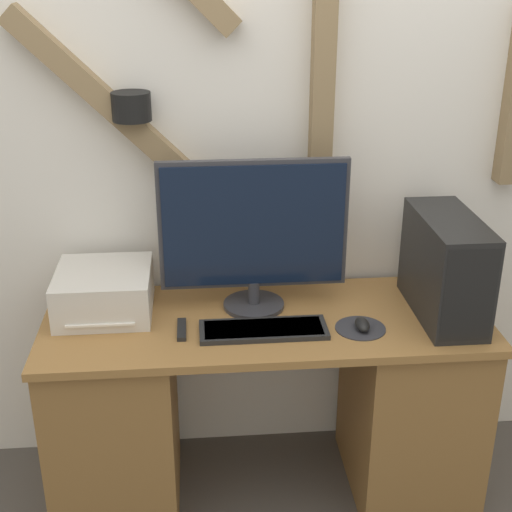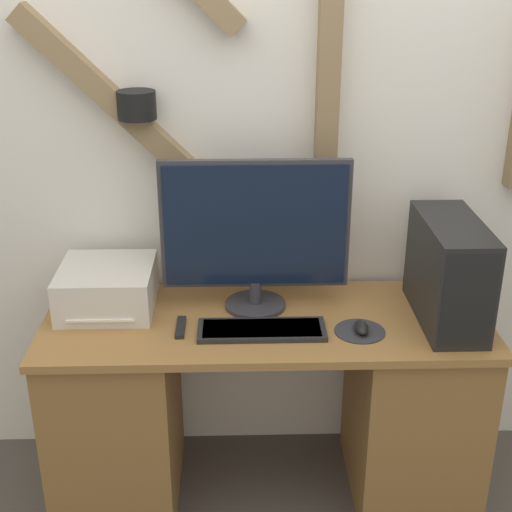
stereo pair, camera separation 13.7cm
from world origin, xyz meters
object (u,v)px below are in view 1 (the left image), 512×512
(remote_control, at_px, (182,329))
(printer, at_px, (104,292))
(mouse, at_px, (362,324))
(monitor, at_px, (254,231))
(keyboard, at_px, (263,329))
(computer_tower, at_px, (446,267))

(remote_control, bearing_deg, printer, 147.65)
(mouse, bearing_deg, monitor, 149.35)
(keyboard, distance_m, printer, 0.61)
(monitor, distance_m, computer_tower, 0.71)
(keyboard, relative_size, printer, 1.27)
(computer_tower, bearing_deg, printer, 174.22)
(remote_control, bearing_deg, computer_tower, 3.20)
(monitor, xyz_separation_m, mouse, (0.37, -0.22, -0.28))
(mouse, bearing_deg, printer, 166.31)
(mouse, bearing_deg, computer_tower, 17.13)
(monitor, height_order, mouse, monitor)
(keyboard, distance_m, computer_tower, 0.70)
(computer_tower, relative_size, remote_control, 3.29)
(monitor, relative_size, mouse, 7.42)
(monitor, height_order, computer_tower, monitor)
(keyboard, height_order, mouse, mouse)
(remote_control, bearing_deg, keyboard, -5.84)
(keyboard, bearing_deg, printer, 159.92)
(computer_tower, xyz_separation_m, remote_control, (-0.96, -0.05, -0.18))
(keyboard, xyz_separation_m, printer, (-0.57, 0.21, 0.07))
(printer, bearing_deg, computer_tower, -5.78)
(keyboard, distance_m, remote_control, 0.29)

